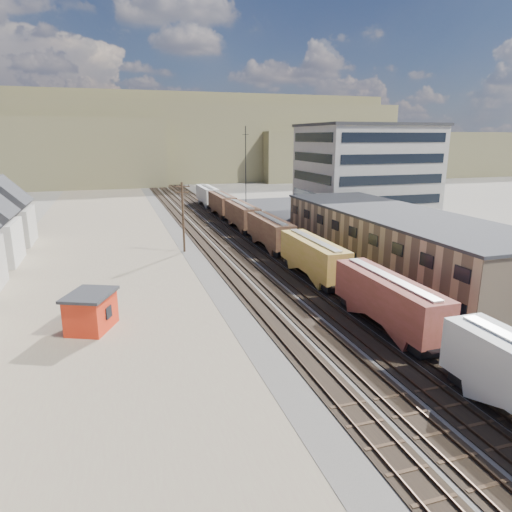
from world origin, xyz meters
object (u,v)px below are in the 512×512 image
object	(u,v)px
maintenance_shed	(91,311)
parked_car_blue	(373,231)
freight_train	(289,242)
utility_pole_north	(183,216)

from	to	relation	value
maintenance_shed	parked_car_blue	bearing A→B (deg)	31.54
maintenance_shed	freight_train	bearing A→B (deg)	32.26
freight_train	parked_car_blue	bearing A→B (deg)	30.66
parked_car_blue	utility_pole_north	bearing A→B (deg)	130.42
utility_pole_north	parked_car_blue	distance (m)	32.68
maintenance_shed	parked_car_blue	xyz separation A→B (m)	(44.10, 27.07, -0.97)
freight_train	utility_pole_north	distance (m)	15.88
freight_train	parked_car_blue	size ratio (longest dim) A/B	23.31
utility_pole_north	maintenance_shed	distance (m)	27.83
utility_pole_north	maintenance_shed	bearing A→B (deg)	-115.35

